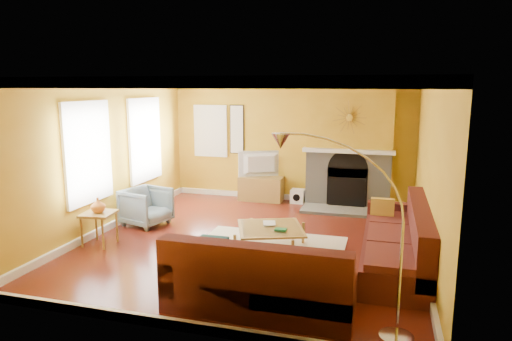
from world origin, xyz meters
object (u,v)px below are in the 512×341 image
(sectional_sofa, at_px, (316,238))
(arc_lamp, at_px, (344,238))
(coffee_table, at_px, (270,239))
(side_table, at_px, (99,229))
(armchair, at_px, (146,207))
(media_console, at_px, (261,189))

(sectional_sofa, distance_m, arc_lamp, 1.88)
(coffee_table, xyz_separation_m, side_table, (-2.80, -0.50, 0.08))
(coffee_table, bearing_deg, arc_lamp, -58.94)
(sectional_sofa, height_order, coffee_table, sectional_sofa)
(armchair, height_order, arc_lamp, arc_lamp)
(media_console, height_order, side_table, same)
(side_table, distance_m, arc_lamp, 4.53)
(coffee_table, height_order, armchair, armchair)
(sectional_sofa, height_order, media_console, sectional_sofa)
(coffee_table, distance_m, side_table, 2.85)
(side_table, bearing_deg, arc_lamp, -22.40)
(media_console, distance_m, armchair, 2.89)
(side_table, height_order, arc_lamp, arc_lamp)
(media_console, distance_m, arc_lamp, 5.84)
(coffee_table, xyz_separation_m, armchair, (-2.60, 0.70, 0.16))
(media_console, relative_size, arc_lamp, 0.47)
(sectional_sofa, bearing_deg, media_console, 116.57)
(armchair, bearing_deg, side_table, -174.36)
(sectional_sofa, bearing_deg, arc_lamp, -72.84)
(media_console, height_order, armchair, armchair)
(sectional_sofa, relative_size, coffee_table, 3.70)
(sectional_sofa, xyz_separation_m, arc_lamp, (0.52, -1.70, 0.61))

